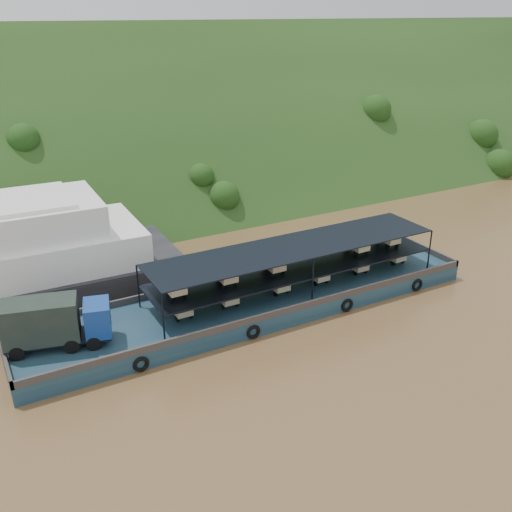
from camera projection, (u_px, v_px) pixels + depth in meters
ground at (297, 302)px, 44.20m from camera, size 160.00×160.00×0.00m
hillside at (145, 187)px, 73.12m from camera, size 140.00×39.60×39.60m
cargo_barge at (241, 301)px, 42.06m from camera, size 35.00×7.18×4.54m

